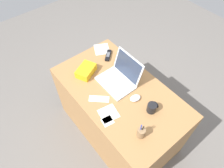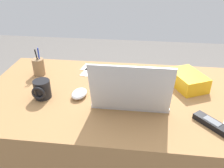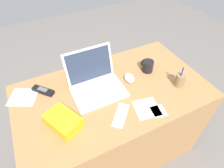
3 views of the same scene
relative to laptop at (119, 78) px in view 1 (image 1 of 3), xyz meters
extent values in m
plane|color=slate|center=(0.09, -0.07, -0.81)|extent=(6.00, 6.00, 0.00)
cube|color=#9E7042|center=(0.09, -0.07, -0.43)|extent=(1.29, 0.74, 0.76)
cube|color=silver|center=(0.00, -0.05, -0.04)|extent=(0.34, 0.23, 0.02)
cube|color=silver|center=(0.00, -0.03, -0.03)|extent=(0.28, 0.11, 0.00)
cube|color=silver|center=(0.00, -0.12, -0.03)|extent=(0.10, 0.05, 0.00)
cube|color=silver|center=(0.00, 0.10, 0.08)|extent=(0.33, 0.07, 0.23)
cube|color=#283347|center=(0.00, 0.09, 0.08)|extent=(0.30, 0.06, 0.20)
ellipsoid|color=white|center=(0.25, -0.02, -0.03)|extent=(0.08, 0.11, 0.03)
cylinder|color=black|center=(0.42, 0.00, -0.01)|extent=(0.08, 0.08, 0.09)
torus|color=black|center=(0.42, 0.05, 0.00)|extent=(0.06, 0.01, 0.06)
cube|color=black|center=(-0.33, 0.13, -0.04)|extent=(0.14, 0.14, 0.02)
cube|color=#595B60|center=(-0.33, 0.13, -0.03)|extent=(0.07, 0.07, 0.00)
cylinder|color=olive|center=(0.52, -0.22, 0.00)|extent=(0.06, 0.06, 0.09)
cylinder|color=#1933B2|center=(0.51, -0.23, 0.04)|extent=(0.01, 0.01, 0.14)
cylinder|color=black|center=(0.52, -0.22, 0.03)|extent=(0.02, 0.01, 0.13)
cube|color=#F2AD19|center=(-0.28, -0.19, -0.01)|extent=(0.20, 0.23, 0.07)
cube|color=white|center=(0.04, -0.27, -0.05)|extent=(0.17, 0.17, 0.00)
cube|color=white|center=(0.21, -0.30, -0.05)|extent=(0.17, 0.17, 0.00)
cube|color=white|center=(-0.46, 0.14, -0.05)|extent=(0.22, 0.21, 0.00)
cube|color=white|center=(0.26, -0.35, -0.05)|extent=(0.10, 0.10, 0.00)
camera|label=1|loc=(0.91, -0.82, 1.45)|focal=32.93mm
camera|label=2|loc=(-0.03, 0.93, 0.56)|focal=38.67mm
camera|label=3|loc=(-0.30, -0.84, 0.87)|focal=30.05mm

